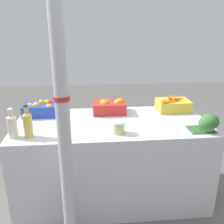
{
  "coord_description": "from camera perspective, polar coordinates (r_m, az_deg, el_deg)",
  "views": [
    {
      "loc": [
        -0.21,
        -2.21,
        1.72
      ],
      "look_at": [
        0.0,
        0.0,
        0.93
      ],
      "focal_mm": 40.0,
      "sensor_mm": 36.0,
      "label": 1
    }
  ],
  "objects": [
    {
      "name": "broccoli_pile",
      "position": [
        2.3,
        21.24,
        -2.26
      ],
      "size": [
        0.23,
        0.21,
        0.16
      ],
      "color": "#2D602D",
      "rests_on": "market_table"
    },
    {
      "name": "apple_crate",
      "position": [
        2.66,
        -15.92,
        0.81
      ],
      "size": [
        0.34,
        0.25,
        0.15
      ],
      "color": "#2847B7",
      "rests_on": "market_table"
    },
    {
      "name": "carrot_crate",
      "position": [
        2.76,
        13.78,
        1.59
      ],
      "size": [
        0.34,
        0.25,
        0.15
      ],
      "color": "gold",
      "rests_on": "market_table"
    },
    {
      "name": "ground_plane",
      "position": [
        2.81,
        -0.0,
        -18.18
      ],
      "size": [
        10.0,
        10.0,
        0.0
      ],
      "primitive_type": "plane",
      "color": "#605E59"
    },
    {
      "name": "juice_bottle_golden",
      "position": [
        2.15,
        -18.68,
        -2.55
      ],
      "size": [
        0.07,
        0.07,
        0.28
      ],
      "color": "gold",
      "rests_on": "market_table"
    },
    {
      "name": "support_pole",
      "position": [
        1.71,
        -11.19,
        -0.46
      ],
      "size": [
        0.11,
        0.11,
        2.29
      ],
      "color": "#B7BABF",
      "rests_on": "ground_plane"
    },
    {
      "name": "orange_crate",
      "position": [
        2.61,
        -0.63,
        1.31
      ],
      "size": [
        0.34,
        0.25,
        0.16
      ],
      "color": "red",
      "rests_on": "market_table"
    },
    {
      "name": "pickle_jar",
      "position": [
        2.13,
        1.48,
        -3.51
      ],
      "size": [
        0.11,
        0.11,
        0.1
      ],
      "color": "#B2C684",
      "rests_on": "market_table"
    },
    {
      "name": "juice_bottle_cloudy",
      "position": [
        2.19,
        -21.87,
        -2.89
      ],
      "size": [
        0.08,
        0.08,
        0.25
      ],
      "color": "beige",
      "rests_on": "market_table"
    },
    {
      "name": "market_table",
      "position": [
        2.57,
        -0.0,
        -10.86
      ],
      "size": [
        1.83,
        0.85,
        0.83
      ],
      "primitive_type": "cube",
      "color": "silver",
      "rests_on": "ground_plane"
    }
  ]
}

